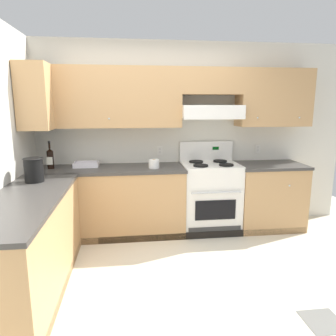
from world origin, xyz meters
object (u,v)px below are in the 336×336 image
bowl (86,165)px  paper_towel_roll (154,164)px  wine_bottle (50,158)px  bucket (34,170)px  stove (210,196)px

bowl → paper_towel_roll: (0.88, -0.19, 0.03)m
wine_bottle → bucket: bearing=-90.1°
bucket → stove: bearing=17.8°
stove → paper_towel_roll: bearing=-173.3°
stove → wine_bottle: bearing=179.0°
stove → bucket: bearing=-162.2°
stove → bowl: bearing=176.4°
stove → wine_bottle: size_ratio=3.40×
wine_bottle → bucket: 0.70m
bucket → paper_towel_roll: bearing=23.8°
wine_bottle → paper_towel_roll: wine_bottle is taller
bucket → wine_bottle: bearing=89.9°
stove → bowl: stove is taller
wine_bottle → bowl: size_ratio=1.12×
paper_towel_roll → bucket: bearing=-156.2°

